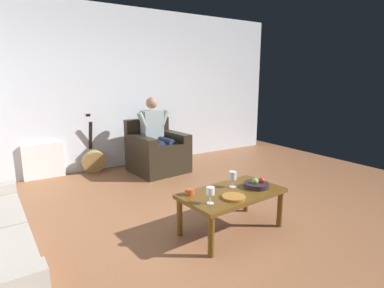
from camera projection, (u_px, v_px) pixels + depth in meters
The scene contains 12 objects.
ground_plane at pixel (227, 225), 3.38m from camera, with size 7.23×7.23×0.00m, color #935E3C.
wall_back at pixel (125, 89), 5.49m from camera, with size 6.42×0.06×2.76m, color silver.
armchair at pixel (157, 153), 5.29m from camera, with size 0.91×0.89×0.88m.
person_seated at pixel (156, 133), 5.22m from camera, with size 0.63×0.63×1.25m.
coffee_table at pixel (232, 197), 3.19m from camera, with size 1.11×0.67×0.43m.
guitar at pixel (94, 160), 5.21m from camera, with size 0.39×0.34×0.99m.
radiator at pixel (44, 161), 4.91m from camera, with size 0.61×0.06×0.56m, color white.
wine_glass_near at pixel (210, 192), 2.85m from camera, with size 0.08×0.08×0.16m.
wine_glass_far at pixel (233, 177), 3.28m from camera, with size 0.08×0.08×0.17m.
fruit_bowl at pixel (257, 184), 3.29m from camera, with size 0.26×0.26×0.11m.
decorative_dish at pixel (234, 197), 3.00m from camera, with size 0.23×0.23×0.02m, color #AC6D26.
candle_jar at pixel (190, 192), 3.08m from camera, with size 0.09×0.09×0.06m, color #B84C1F.
Camera 1 is at (2.00, 2.43, 1.57)m, focal length 29.08 mm.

